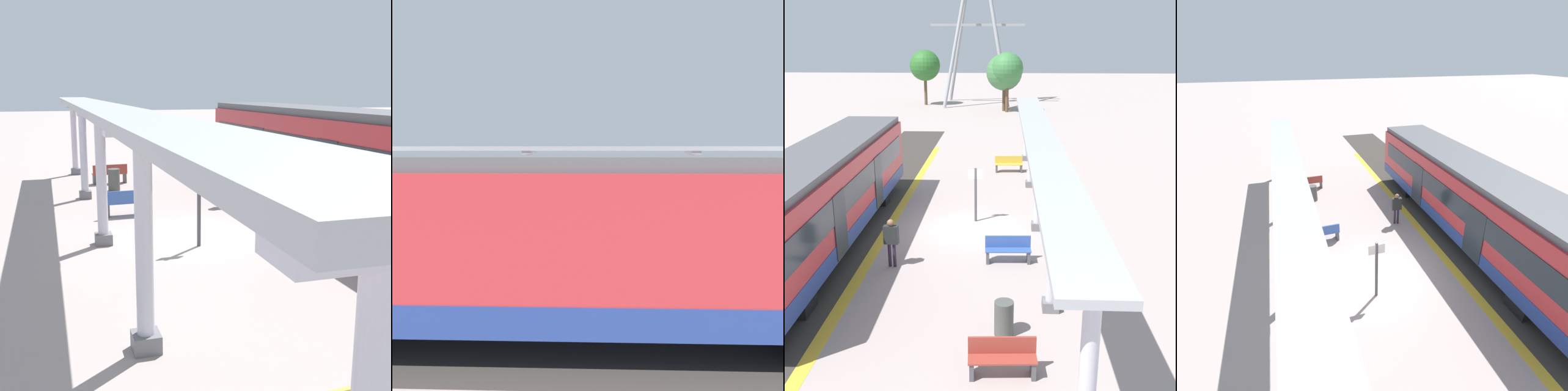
# 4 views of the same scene
# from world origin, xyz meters

# --- Properties ---
(ground_plane) EXTENTS (176.00, 176.00, 0.00)m
(ground_plane) POSITION_xyz_m (0.00, 0.00, 0.00)
(ground_plane) COLOR #A59591
(tactile_edge_strip) EXTENTS (0.36, 30.46, 0.01)m
(tactile_edge_strip) POSITION_xyz_m (-3.01, 0.00, 0.00)
(tactile_edge_strip) COLOR gold
(tactile_edge_strip) RESTS_ON ground
(trackbed) EXTENTS (3.20, 42.46, 0.01)m
(trackbed) POSITION_xyz_m (-4.79, 0.00, 0.00)
(trackbed) COLOR #38332D
(trackbed) RESTS_ON ground
(train_near_carriage) EXTENTS (2.65, 14.81, 3.48)m
(train_near_carriage) POSITION_xyz_m (-4.78, -1.72, 1.84)
(train_near_carriage) COLOR #B32C31
(train_near_carriage) RESTS_ON ground
(canopy_pillar_second) EXTENTS (1.10, 0.44, 3.54)m
(canopy_pillar_second) POSITION_xyz_m (2.74, -6.05, 1.80)
(canopy_pillar_second) COLOR slate
(canopy_pillar_second) RESTS_ON ground
(canopy_pillar_third) EXTENTS (1.10, 0.44, 3.54)m
(canopy_pillar_third) POSITION_xyz_m (2.74, 0.06, 1.80)
(canopy_pillar_third) COLOR slate
(canopy_pillar_third) RESTS_ON ground
(canopy_pillar_fourth) EXTENTS (1.10, 0.44, 3.54)m
(canopy_pillar_fourth) POSITION_xyz_m (2.74, 6.01, 1.80)
(canopy_pillar_fourth) COLOR slate
(canopy_pillar_fourth) RESTS_ON ground
(canopy_pillar_fifth) EXTENTS (1.10, 0.44, 3.54)m
(canopy_pillar_fifth) POSITION_xyz_m (2.74, 11.70, 1.80)
(canopy_pillar_fifth) COLOR slate
(canopy_pillar_fifth) RESTS_ON ground
(canopy_beam) EXTENTS (1.20, 24.41, 0.16)m
(canopy_beam) POSITION_xyz_m (2.74, -0.11, 3.62)
(canopy_beam) COLOR #A8AAB2
(canopy_beam) RESTS_ON canopy_pillar_nearest
(bench_near_end) EXTENTS (1.52, 0.52, 0.86)m
(bench_near_end) POSITION_xyz_m (1.45, -8.91, 0.44)
(bench_near_end) COLOR #96372D
(bench_near_end) RESTS_ON ground
(bench_mid_platform) EXTENTS (1.52, 0.50, 0.86)m
(bench_mid_platform) POSITION_xyz_m (1.61, -2.92, 0.44)
(bench_mid_platform) COLOR #3455A0
(bench_mid_platform) RESTS_ON ground
(bench_far_end) EXTENTS (1.52, 0.52, 0.86)m
(bench_far_end) POSITION_xyz_m (1.71, 8.92, 0.44)
(bench_far_end) COLOR gold
(bench_far_end) RESTS_ON ground
(trash_bin) EXTENTS (0.48, 0.48, 0.90)m
(trash_bin) POSITION_xyz_m (1.48, -7.31, 0.45)
(trash_bin) COLOR #4A4D49
(trash_bin) RESTS_ON ground
(platform_info_sign) EXTENTS (0.56, 0.10, 2.20)m
(platform_info_sign) POSITION_xyz_m (0.33, 0.93, 1.33)
(platform_info_sign) COLOR #4C4C51
(platform_info_sign) RESTS_ON ground
(passenger_waiting_near_edge) EXTENTS (0.48, 0.25, 1.61)m
(passenger_waiting_near_edge) POSITION_xyz_m (-2.12, -3.48, 1.01)
(passenger_waiting_near_edge) COLOR #2C1F31
(passenger_waiting_near_edge) RESTS_ON ground
(electricity_pylon) EXTENTS (9.90, 6.96, 18.22)m
(electricity_pylon) POSITION_xyz_m (-1.49, 38.41, 9.25)
(electricity_pylon) COLOR #93969B
(electricity_pylon) RESTS_ON ground
(tree_left_background) EXTENTS (3.23, 3.23, 5.76)m
(tree_left_background) POSITION_xyz_m (-7.03, 37.47, 4.13)
(tree_left_background) COLOR brown
(tree_left_background) RESTS_ON ground
(tree_right_background) EXTENTS (3.05, 3.05, 5.68)m
(tree_right_background) POSITION_xyz_m (1.67, 32.33, 4.13)
(tree_right_background) COLOR brown
(tree_right_background) RESTS_ON ground
(tree_centre_background) EXTENTS (3.50, 3.50, 5.50)m
(tree_centre_background) POSITION_xyz_m (1.38, 33.07, 3.74)
(tree_centre_background) COLOR brown
(tree_centre_background) RESTS_ON ground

